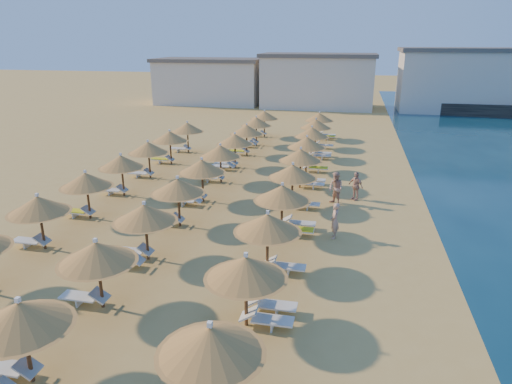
% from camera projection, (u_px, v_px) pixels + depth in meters
% --- Properties ---
extents(ground, '(220.00, 220.00, 0.00)m').
position_uv_depth(ground, '(226.00, 244.00, 21.46)').
color(ground, tan).
rests_on(ground, ground).
extents(hotel_blocks, '(49.90, 9.34, 8.10)m').
position_uv_depth(hotel_blocks, '(333.00, 80.00, 63.08)').
color(hotel_blocks, beige).
rests_on(hotel_blocks, ground).
extents(parasol_row_east, '(2.79, 41.09, 2.69)m').
position_uv_depth(parasol_row_east, '(293.00, 172.00, 25.35)').
color(parasol_row_east, brown).
rests_on(parasol_row_east, ground).
extents(parasol_row_west, '(2.79, 41.09, 2.69)m').
position_uv_depth(parasol_row_west, '(202.00, 167.00, 26.39)').
color(parasol_row_west, brown).
rests_on(parasol_row_west, ground).
extents(parasol_row_inland, '(2.79, 25.77, 2.69)m').
position_uv_depth(parasol_row_inland, '(121.00, 162.00, 27.38)').
color(parasol_row_inland, brown).
rests_on(parasol_row_inland, ground).
extents(loungers, '(13.57, 39.80, 0.66)m').
position_uv_depth(loungers, '(223.00, 198.00, 26.65)').
color(loungers, white).
rests_on(loungers, ground).
extents(beachgoer_a, '(0.43, 0.65, 1.78)m').
position_uv_depth(beachgoer_a, '(335.00, 221.00, 21.83)').
color(beachgoer_a, tan).
rests_on(beachgoer_a, ground).
extents(beachgoer_b, '(1.18, 1.18, 1.93)m').
position_uv_depth(beachgoer_b, '(336.00, 188.00, 26.29)').
color(beachgoer_b, tan).
rests_on(beachgoer_b, ground).
extents(beachgoer_c, '(1.05, 0.97, 1.73)m').
position_uv_depth(beachgoer_c, '(356.00, 186.00, 27.09)').
color(beachgoer_c, tan).
rests_on(beachgoer_c, ground).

